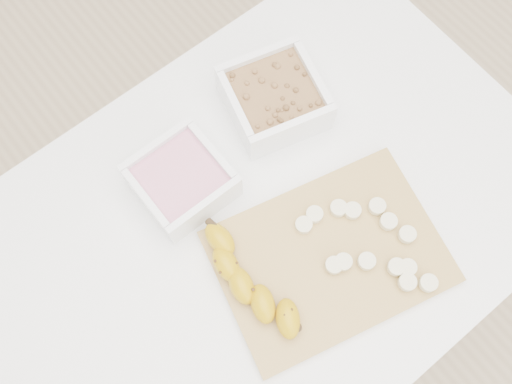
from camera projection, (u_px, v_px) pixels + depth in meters
ground at (262, 292)px, 1.68m from camera, size 3.50×3.50×0.00m
table at (266, 232)px, 1.06m from camera, size 1.00×0.70×0.75m
bowl_yogurt at (182, 180)px, 0.96m from camera, size 0.15×0.15×0.07m
bowl_granola at (274, 98)px, 1.01m from camera, size 0.20×0.20×0.07m
cutting_board at (329, 257)px, 0.94m from camera, size 0.41×0.34×0.01m
banana at (252, 283)px, 0.90m from camera, size 0.10×0.23×0.04m
banana_slices at (369, 243)px, 0.93m from camera, size 0.16×0.23×0.02m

